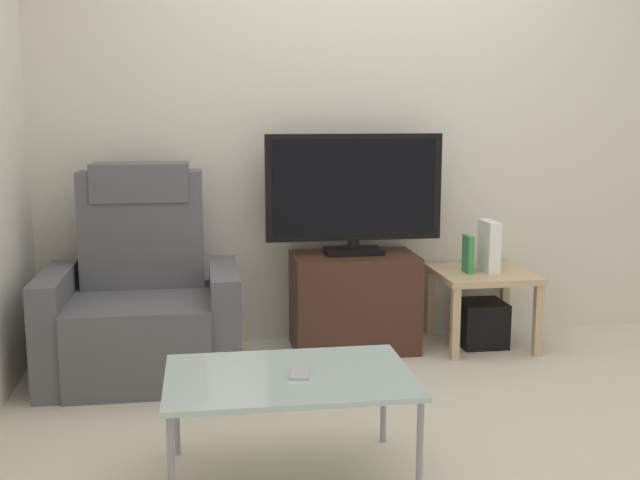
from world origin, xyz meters
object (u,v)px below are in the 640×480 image
Objects in this scene: side_table at (483,283)px; game_console at (489,246)px; recliner_armchair at (142,303)px; subwoofer_box at (481,323)px; cell_phone at (300,372)px; coffee_table at (289,381)px; book_upright at (468,254)px; television at (354,191)px; tv_stand at (354,302)px.

game_console is at bearing 15.95° from side_table.
recliner_armchair reaches higher than game_console.
game_console is (0.04, 0.01, 0.45)m from subwoofer_box.
game_console is 1.92× the size of cell_phone.
recliner_armchair reaches higher than side_table.
book_upright is at bearing 50.82° from coffee_table.
book_upright is 0.24× the size of coffee_table.
subwoofer_box is (0.75, -0.06, -0.78)m from television.
recliner_armchair is 2.00× the size of side_table.
television is at bearing 172.57° from book_upright.
book_upright is (-0.10, -0.02, 0.42)m from subwoofer_box.
book_upright reaches higher than side_table.
coffee_table is (-1.32, -1.49, -0.20)m from game_console.
television is at bearing 22.23° from recliner_armchair.
subwoofer_box is 1.22× the size of book_upright.
tv_stand is 0.75m from side_table.
cell_phone is at bearing -130.21° from side_table.
tv_stand is 0.65× the size of recliner_armchair.
subwoofer_box is 0.43m from book_upright.
coffee_table is 0.05m from cell_phone.
recliner_armchair is 1.44m from cell_phone.
side_table is 3.60× the size of cell_phone.
recliner_armchair is at bearing 129.13° from cell_phone.
tv_stand reaches higher than coffee_table.
book_upright is at bearing -7.43° from television.
subwoofer_box is at bearing -164.05° from game_console.
television is at bearing 175.07° from side_table.
game_console is 2.00m from coffee_table.
cell_phone is at bearing -130.21° from subwoofer_box.
coffee_table is at bearing -129.18° from book_upright.
subwoofer_box is at bearing 48.92° from coffee_table.
recliner_armchair reaches higher than cell_phone.
tv_stand is at bearing 176.52° from subwoofer_box.
coffee_table is (-1.29, -1.48, 0.01)m from side_table.
subwoofer_box is 1.74× the size of cell_phone.
cell_phone is (-1.28, -1.49, -0.17)m from game_console.
television is 1.30m from recliner_armchair.
recliner_armchair is 1.82m from book_upright.
television is 1.69m from cell_phone.
cell_phone is at bearing -108.23° from tv_stand.
subwoofer_box is 1.98m from coffee_table.
tv_stand is 0.70m from book_upright.
book_upright is at bearing -168.69° from side_table.
game_console is (0.14, 0.03, 0.04)m from book_upright.
television is 1.84× the size of side_table.
television is 0.92× the size of recliner_armchair.
coffee_table is at bearing -54.54° from recliner_armchair.
game_console is (0.03, 0.01, 0.21)m from side_table.
book_upright reaches higher than subwoofer_box.
game_console reaches higher than tv_stand.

